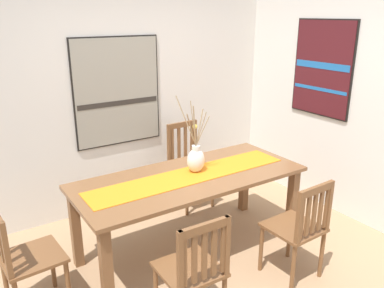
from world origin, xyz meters
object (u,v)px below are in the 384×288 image
Objects in this scene: chair_0 at (25,258)px; chair_2 at (299,227)px; chair_1 at (194,270)px; dining_table at (190,186)px; chair_3 at (188,164)px; painting_on_back_wall at (117,92)px; centerpiece_vase at (196,158)px; painting_on_side_wall at (323,68)px.

chair_2 is (1.99, -0.82, 0.01)m from chair_0.
chair_1 reaches higher than chair_0.
chair_0 is 0.99× the size of chair_2.
chair_1 is at bearing 179.78° from chair_2.
chair_0 reaches higher than dining_table.
chair_3 is 0.83× the size of painting_on_back_wall.
chair_3 is at bearing 90.47° from chair_2.
chair_3 is 1.15m from painting_on_back_wall.
dining_table is 1.01m from chair_3.
centerpiece_vase is at bearing -79.55° from painting_on_back_wall.
centerpiece_vase is at bearing 116.88° from chair_2.
centerpiece_vase is 0.80× the size of chair_0.
centerpiece_vase is 0.68× the size of painting_on_side_wall.
dining_table is at bearing 58.44° from chair_1.
painting_on_back_wall is (-0.67, 2.09, 0.87)m from chair_2.
chair_1 is (-0.60, -0.88, -0.42)m from centerpiece_vase.
chair_2 is (0.54, -0.83, -0.18)m from dining_table.
chair_2 is at bearing -143.53° from painting_on_side_wall.
chair_0 is at bearing -156.44° from chair_3.
painting_on_back_wall is at bearing 150.06° from painting_on_side_wall.
painting_on_back_wall reaches higher than chair_0.
chair_0 is (-1.55, -0.06, -0.44)m from centerpiece_vase.
chair_3 is at bearing -31.99° from painting_on_back_wall.
chair_0 is 2.03m from painting_on_back_wall.
chair_2 reaches higher than dining_table.
chair_0 is 0.76× the size of painting_on_back_wall.
dining_table is 1.01m from chair_2.
chair_2 reaches higher than chair_0.
chair_0 is 1.25m from chair_1.
centerpiece_vase is (0.09, 0.05, 0.24)m from dining_table.
chair_1 is 0.87× the size of painting_on_side_wall.
chair_3 is (0.43, 0.80, -0.41)m from centerpiece_vase.
centerpiece_vase reaches higher than chair_3.
chair_1 is at bearing -40.77° from chair_0.
chair_3 reaches higher than dining_table.
painting_on_back_wall reaches higher than dining_table.
centerpiece_vase is 1.07m from chair_2.
chair_2 is 1.95m from painting_on_side_wall.
chair_1 is at bearing -157.85° from painting_on_side_wall.
chair_2 is 0.93× the size of chair_3.
painting_on_back_wall is (1.32, 1.27, 0.88)m from chair_0.
chair_2 is 0.77× the size of painting_on_back_wall.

